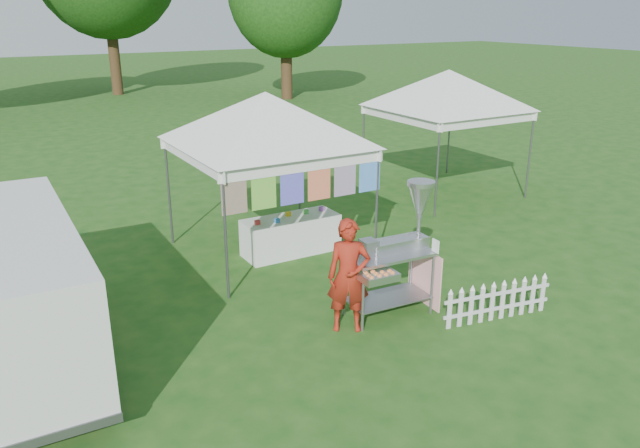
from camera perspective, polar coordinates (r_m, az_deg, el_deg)
ground at (r=9.08m, az=5.27°, el=-9.71°), size 120.00×120.00×0.00m
canopy_main at (r=11.06m, az=-5.01°, el=11.90°), size 4.24×4.24×3.45m
canopy_right at (r=15.38m, az=11.73°, el=13.63°), size 4.24×4.24×3.45m
donut_cart at (r=9.19m, az=7.55°, el=-1.38°), size 1.48×0.92×2.00m
vendor at (r=8.75m, az=2.64°, el=-4.77°), size 0.72×0.64×1.65m
cargo_van at (r=8.85m, az=-27.12°, el=-5.38°), size 1.90×4.57×1.88m
picket_fence at (r=9.59m, az=15.91°, el=-6.86°), size 1.78×0.34×0.56m
display_table at (r=11.68m, az=-2.68°, el=-1.01°), size 1.80×0.70×0.70m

